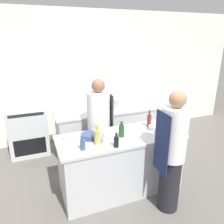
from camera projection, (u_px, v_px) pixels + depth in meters
name	position (u px, v px, depth m)	size (l,w,h in m)	color
ground_plane	(120.00, 188.00, 3.42)	(16.00, 16.00, 0.00)	#605B56
wall_back	(83.00, 77.00, 4.84)	(8.00, 0.06, 2.80)	silver
prep_counter	(121.00, 163.00, 3.28)	(1.83, 0.74, 0.90)	#B7BABC
pass_counter	(111.00, 129.00, 4.46)	(2.22, 0.66, 0.90)	#B7BABC
oven_range	(28.00, 130.00, 4.37)	(0.72, 0.67, 0.94)	#B7BABC
chef_at_prep_near	(172.00, 154.00, 2.77)	(0.34, 0.33, 1.65)	black
chef_at_stove	(99.00, 127.00, 3.67)	(0.41, 0.39, 1.62)	black
bottle_olive_oil	(105.00, 137.00, 2.89)	(0.08, 0.08, 0.23)	silver
bottle_vinegar	(122.00, 131.00, 3.08)	(0.08, 0.08, 0.23)	#19471E
bottle_wine	(97.00, 136.00, 2.86)	(0.09, 0.09, 0.27)	#B2A84C
bottle_cooking_oil	(149.00, 120.00, 3.42)	(0.06, 0.06, 0.27)	#5B2319
bottle_sauce	(116.00, 142.00, 2.79)	(0.07, 0.07, 0.19)	black
bottle_water	(83.00, 144.00, 2.72)	(0.07, 0.07, 0.19)	#2D5175
bowl_mixing_large	(90.00, 136.00, 3.06)	(0.25, 0.25, 0.07)	navy
bowl_prep_small	(70.00, 138.00, 2.99)	(0.17, 0.17, 0.06)	white
bowl_ceramic_blue	(163.00, 132.00, 3.17)	(0.18, 0.18, 0.07)	#B7BABC
bowl_wooden_salad	(154.00, 128.00, 3.32)	(0.16, 0.16, 0.06)	#B7BABC
cup	(174.00, 128.00, 3.26)	(0.08, 0.08, 0.10)	#B2382D
stockpot	(118.00, 104.00, 4.24)	(0.23, 0.23, 0.22)	#B7BABC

